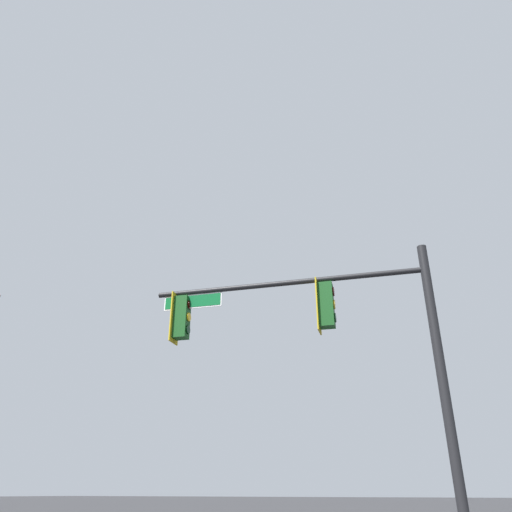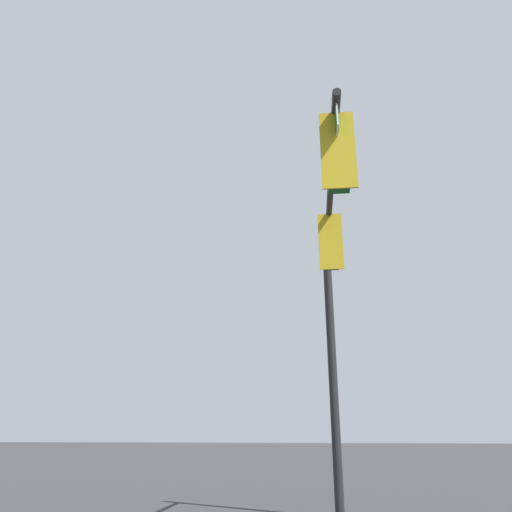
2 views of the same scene
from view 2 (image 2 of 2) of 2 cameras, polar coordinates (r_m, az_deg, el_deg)
signal_pole_near at (r=10.91m, az=8.72°, el=-2.67°), size 6.71×1.69×7.02m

